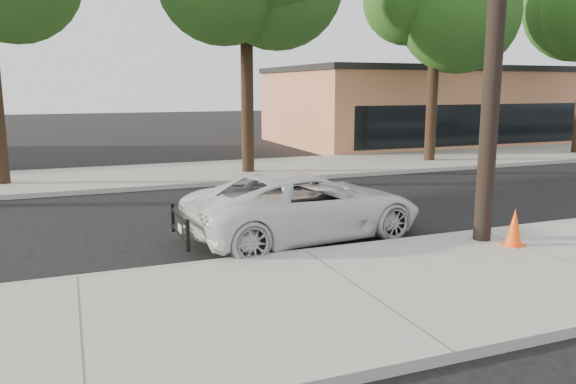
# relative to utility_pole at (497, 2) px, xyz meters

# --- Properties ---
(ground) EXTENTS (120.00, 120.00, 0.00)m
(ground) POSITION_rel_utility_pole_xyz_m (-3.60, 2.70, -4.70)
(ground) COLOR black
(ground) RESTS_ON ground
(near_sidewalk) EXTENTS (90.00, 4.40, 0.15)m
(near_sidewalk) POSITION_rel_utility_pole_xyz_m (-3.60, -1.60, -4.62)
(near_sidewalk) COLOR gray
(near_sidewalk) RESTS_ON ground
(far_sidewalk) EXTENTS (90.00, 5.00, 0.15)m
(far_sidewalk) POSITION_rel_utility_pole_xyz_m (-3.60, 11.20, -4.62)
(far_sidewalk) COLOR gray
(far_sidewalk) RESTS_ON ground
(curb_near) EXTENTS (90.00, 0.12, 0.16)m
(curb_near) POSITION_rel_utility_pole_xyz_m (-3.60, 0.60, -4.62)
(curb_near) COLOR #9E9B93
(curb_near) RESTS_ON ground
(building_main) EXTENTS (18.00, 10.00, 4.00)m
(building_main) POSITION_rel_utility_pole_xyz_m (12.40, 18.70, -2.70)
(building_main) COLOR #AD6748
(building_main) RESTS_ON ground
(utility_pole) EXTENTS (1.40, 0.34, 9.00)m
(utility_pole) POSITION_rel_utility_pole_xyz_m (0.00, 0.00, 0.00)
(utility_pole) COLOR black
(utility_pole) RESTS_ON near_sidewalk
(tree_d) EXTENTS (4.50, 4.35, 8.75)m
(tree_d) POSITION_rel_utility_pole_xyz_m (6.60, 10.65, 1.67)
(tree_d) COLOR black
(tree_d) RESTS_ON far_sidewalk
(police_cruiser) EXTENTS (5.32, 2.94, 1.41)m
(police_cruiser) POSITION_rel_utility_pole_xyz_m (-3.01, 1.90, -3.99)
(police_cruiser) COLOR silver
(police_cruiser) RESTS_ON ground
(traffic_cone) EXTENTS (0.46, 0.46, 0.72)m
(traffic_cone) POSITION_rel_utility_pole_xyz_m (0.28, -0.56, -4.20)
(traffic_cone) COLOR #FF4E0D
(traffic_cone) RESTS_ON near_sidewalk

